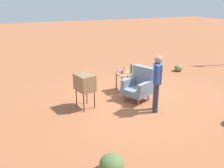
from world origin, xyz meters
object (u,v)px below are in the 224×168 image
(person_standing, at_px, (157,80))
(bottle_wine_green, at_px, (131,69))
(tv_on_stand, at_px, (85,83))
(flower_vase, at_px, (125,68))
(armchair, at_px, (139,85))
(side_table, at_px, (125,76))
(soda_can_red, at_px, (122,72))
(bottle_short_clear, at_px, (118,69))

(person_standing, bearing_deg, bottle_wine_green, 177.26)
(tv_on_stand, distance_m, flower_vase, 1.90)
(armchair, relative_size, side_table, 1.61)
(side_table, xyz_separation_m, tv_on_stand, (0.70, -1.67, 0.22))
(flower_vase, bearing_deg, side_table, -22.46)
(side_table, height_order, soda_can_red, soda_can_red)
(person_standing, relative_size, soda_can_red, 13.44)
(side_table, distance_m, person_standing, 1.78)
(armchair, distance_m, soda_can_red, 0.87)
(soda_can_red, distance_m, bottle_short_clear, 0.25)
(soda_can_red, height_order, flower_vase, flower_vase)
(armchair, height_order, bottle_wine_green, armchair)
(side_table, height_order, tv_on_stand, tv_on_stand)
(tv_on_stand, relative_size, bottle_wine_green, 3.22)
(tv_on_stand, xyz_separation_m, person_standing, (1.04, 1.78, 0.16))
(bottle_wine_green, xyz_separation_m, flower_vase, (-0.22, -0.14, -0.01))
(bottle_short_clear, bearing_deg, side_table, 33.57)
(tv_on_stand, relative_size, soda_can_red, 8.44)
(bottle_wine_green, distance_m, flower_vase, 0.26)
(person_standing, relative_size, bottle_wine_green, 5.12)
(bottle_short_clear, bearing_deg, flower_vase, 58.87)
(bottle_wine_green, xyz_separation_m, bottle_short_clear, (-0.33, -0.33, -0.06))
(armchair, bearing_deg, bottle_short_clear, -167.76)
(side_table, relative_size, bottle_short_clear, 3.29)
(person_standing, bearing_deg, soda_can_red, -172.30)
(bottle_wine_green, relative_size, flower_vase, 1.21)
(side_table, xyz_separation_m, bottle_short_clear, (-0.22, -0.15, 0.20))
(armchair, relative_size, soda_can_red, 8.69)
(armchair, xyz_separation_m, bottle_short_clear, (-1.05, -0.23, 0.26))
(bottle_wine_green, bearing_deg, bottle_short_clear, -135.14)
(bottle_short_clear, height_order, flower_vase, flower_vase)
(bottle_short_clear, xyz_separation_m, flower_vase, (0.12, 0.19, 0.05))
(bottle_short_clear, distance_m, flower_vase, 0.23)
(bottle_wine_green, relative_size, bottle_short_clear, 1.60)
(tv_on_stand, relative_size, flower_vase, 3.89)
(tv_on_stand, height_order, flower_vase, tv_on_stand)
(armchair, xyz_separation_m, person_standing, (0.90, 0.02, 0.44))
(armchair, distance_m, tv_on_stand, 1.78)
(person_standing, distance_m, flower_vase, 1.85)
(side_table, height_order, bottle_wine_green, bottle_wine_green)
(armchair, height_order, side_table, armchair)
(bottle_wine_green, relative_size, soda_can_red, 2.62)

